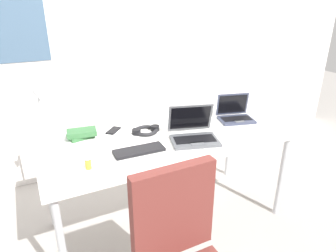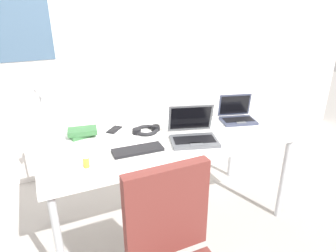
{
  "view_description": "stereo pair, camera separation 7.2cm",
  "coord_description": "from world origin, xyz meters",
  "px_view_note": "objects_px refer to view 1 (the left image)",
  "views": [
    {
      "loc": [
        -0.88,
        -1.78,
        1.66
      ],
      "look_at": [
        0.0,
        0.0,
        0.82
      ],
      "focal_mm": 32.18,
      "sensor_mm": 36.0,
      "label": 1
    },
    {
      "loc": [
        -0.81,
        -1.81,
        1.66
      ],
      "look_at": [
        0.0,
        0.0,
        0.82
      ],
      "focal_mm": 32.18,
      "sensor_mm": 36.0,
      "label": 2
    }
  ],
  "objects_px": {
    "coffee_mug": "(192,112)",
    "cell_phone": "(113,130)",
    "laptop_mid_desk": "(235,115)",
    "laptop_center": "(193,133)",
    "pill_bottle": "(88,162)",
    "external_keyboard": "(139,150)",
    "computer_mouse": "(179,126)",
    "headphones": "(146,130)",
    "desk_lamp": "(42,116)",
    "book_stack": "(81,134)"
  },
  "relations": [
    {
      "from": "headphones",
      "to": "pill_bottle",
      "type": "height_order",
      "value": "pill_bottle"
    },
    {
      "from": "desk_lamp",
      "to": "computer_mouse",
      "type": "height_order",
      "value": "desk_lamp"
    },
    {
      "from": "headphones",
      "to": "cell_phone",
      "type": "bearing_deg",
      "value": 147.82
    },
    {
      "from": "book_stack",
      "to": "coffee_mug",
      "type": "relative_size",
      "value": 1.93
    },
    {
      "from": "laptop_center",
      "to": "cell_phone",
      "type": "xyz_separation_m",
      "value": [
        -0.46,
        0.39,
        -0.04
      ]
    },
    {
      "from": "computer_mouse",
      "to": "pill_bottle",
      "type": "height_order",
      "value": "pill_bottle"
    },
    {
      "from": "headphones",
      "to": "pill_bottle",
      "type": "distance_m",
      "value": 0.6
    },
    {
      "from": "cell_phone",
      "to": "pill_bottle",
      "type": "bearing_deg",
      "value": -78.27
    },
    {
      "from": "pill_bottle",
      "to": "coffee_mug",
      "type": "xyz_separation_m",
      "value": [
        0.97,
        0.45,
        0.0
      ]
    },
    {
      "from": "desk_lamp",
      "to": "external_keyboard",
      "type": "relative_size",
      "value": 1.21
    },
    {
      "from": "laptop_center",
      "to": "cell_phone",
      "type": "height_order",
      "value": "laptop_center"
    },
    {
      "from": "desk_lamp",
      "to": "laptop_mid_desk",
      "type": "xyz_separation_m",
      "value": [
        1.44,
        -0.23,
        -0.15
      ]
    },
    {
      "from": "external_keyboard",
      "to": "book_stack",
      "type": "xyz_separation_m",
      "value": [
        -0.29,
        0.38,
        0.02
      ]
    },
    {
      "from": "laptop_mid_desk",
      "to": "coffee_mug",
      "type": "xyz_separation_m",
      "value": [
        -0.29,
        0.21,
        0.0
      ]
    },
    {
      "from": "laptop_center",
      "to": "external_keyboard",
      "type": "bearing_deg",
      "value": -178.94
    },
    {
      "from": "laptop_mid_desk",
      "to": "book_stack",
      "type": "distance_m",
      "value": 1.22
    },
    {
      "from": "desk_lamp",
      "to": "book_stack",
      "type": "bearing_deg",
      "value": -6.74
    },
    {
      "from": "external_keyboard",
      "to": "laptop_center",
      "type": "bearing_deg",
      "value": 3.44
    },
    {
      "from": "laptop_center",
      "to": "book_stack",
      "type": "distance_m",
      "value": 0.8
    },
    {
      "from": "laptop_center",
      "to": "coffee_mug",
      "type": "distance_m",
      "value": 0.44
    },
    {
      "from": "coffee_mug",
      "to": "book_stack",
      "type": "bearing_deg",
      "value": -179.65
    },
    {
      "from": "book_stack",
      "to": "laptop_center",
      "type": "bearing_deg",
      "value": -28.01
    },
    {
      "from": "computer_mouse",
      "to": "pill_bottle",
      "type": "relative_size",
      "value": 1.22
    },
    {
      "from": "desk_lamp",
      "to": "computer_mouse",
      "type": "bearing_deg",
      "value": -10.57
    },
    {
      "from": "laptop_center",
      "to": "book_stack",
      "type": "xyz_separation_m",
      "value": [
        -0.7,
        0.37,
        -0.01
      ]
    },
    {
      "from": "desk_lamp",
      "to": "coffee_mug",
      "type": "bearing_deg",
      "value": -1.08
    },
    {
      "from": "cell_phone",
      "to": "pill_bottle",
      "type": "xyz_separation_m",
      "value": [
        -0.29,
        -0.47,
        0.04
      ]
    },
    {
      "from": "external_keyboard",
      "to": "computer_mouse",
      "type": "height_order",
      "value": "computer_mouse"
    },
    {
      "from": "external_keyboard",
      "to": "coffee_mug",
      "type": "distance_m",
      "value": 0.74
    },
    {
      "from": "laptop_mid_desk",
      "to": "headphones",
      "type": "distance_m",
      "value": 0.76
    },
    {
      "from": "computer_mouse",
      "to": "headphones",
      "type": "relative_size",
      "value": 0.45
    },
    {
      "from": "laptop_center",
      "to": "cell_phone",
      "type": "distance_m",
      "value": 0.61
    },
    {
      "from": "external_keyboard",
      "to": "cell_phone",
      "type": "height_order",
      "value": "external_keyboard"
    },
    {
      "from": "headphones",
      "to": "desk_lamp",
      "type": "bearing_deg",
      "value": 168.25
    },
    {
      "from": "cell_phone",
      "to": "laptop_center",
      "type": "bearing_deg",
      "value": 3.46
    },
    {
      "from": "desk_lamp",
      "to": "external_keyboard",
      "type": "height_order",
      "value": "desk_lamp"
    },
    {
      "from": "headphones",
      "to": "coffee_mug",
      "type": "height_order",
      "value": "coffee_mug"
    },
    {
      "from": "laptop_mid_desk",
      "to": "laptop_center",
      "type": "distance_m",
      "value": 0.53
    },
    {
      "from": "coffee_mug",
      "to": "cell_phone",
      "type": "bearing_deg",
      "value": 179.0
    },
    {
      "from": "laptop_mid_desk",
      "to": "coffee_mug",
      "type": "height_order",
      "value": "laptop_mid_desk"
    },
    {
      "from": "laptop_mid_desk",
      "to": "laptop_center",
      "type": "height_order",
      "value": "laptop_center"
    },
    {
      "from": "laptop_center",
      "to": "book_stack",
      "type": "relative_size",
      "value": 1.79
    },
    {
      "from": "laptop_center",
      "to": "computer_mouse",
      "type": "distance_m",
      "value": 0.23
    },
    {
      "from": "external_keyboard",
      "to": "headphones",
      "type": "xyz_separation_m",
      "value": [
        0.16,
        0.27,
        0.01
      ]
    },
    {
      "from": "laptop_mid_desk",
      "to": "pill_bottle",
      "type": "distance_m",
      "value": 1.28
    },
    {
      "from": "desk_lamp",
      "to": "laptop_center",
      "type": "relative_size",
      "value": 1.03
    },
    {
      "from": "book_stack",
      "to": "laptop_mid_desk",
      "type": "bearing_deg",
      "value": -9.43
    },
    {
      "from": "headphones",
      "to": "external_keyboard",
      "type": "bearing_deg",
      "value": -120.59
    },
    {
      "from": "external_keyboard",
      "to": "pill_bottle",
      "type": "distance_m",
      "value": 0.35
    },
    {
      "from": "headphones",
      "to": "laptop_mid_desk",
      "type": "bearing_deg",
      "value": -6.49
    }
  ]
}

